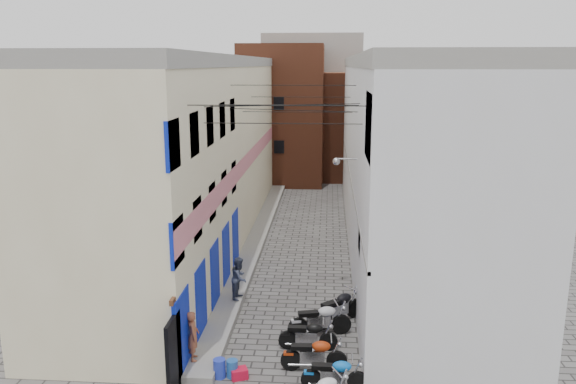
% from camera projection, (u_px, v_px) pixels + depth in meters
% --- Properties ---
extents(plinth, '(0.90, 26.00, 0.25)m').
position_uv_depth(plinth, '(257.00, 239.00, 27.98)').
color(plinth, gray).
rests_on(plinth, ground).
extents(building_left, '(5.10, 27.00, 9.00)m').
position_uv_depth(building_left, '(196.00, 151.00, 27.16)').
color(building_left, beige).
rests_on(building_left, ground).
extents(building_right, '(5.94, 26.00, 9.00)m').
position_uv_depth(building_right, '(404.00, 153.00, 26.49)').
color(building_right, white).
rests_on(building_right, ground).
extents(building_far_brick_left, '(6.00, 6.00, 10.00)m').
position_uv_depth(building_far_brick_left, '(283.00, 114.00, 41.47)').
color(building_far_brick_left, brown).
rests_on(building_far_brick_left, ground).
extents(building_far_brick_right, '(5.00, 6.00, 8.00)m').
position_uv_depth(building_far_brick_right, '(349.00, 125.00, 43.28)').
color(building_far_brick_right, brown).
rests_on(building_far_brick_right, ground).
extents(building_far_concrete, '(8.00, 5.00, 11.00)m').
position_uv_depth(building_far_concrete, '(312.00, 102.00, 47.05)').
color(building_far_concrete, gray).
rests_on(building_far_concrete, ground).
extents(far_shopfront, '(2.00, 0.30, 2.40)m').
position_uv_depth(far_shopfront, '(308.00, 172.00, 39.45)').
color(far_shopfront, black).
rests_on(far_shopfront, ground).
extents(overhead_wires, '(5.80, 13.02, 1.32)m').
position_uv_depth(overhead_wires, '(291.00, 105.00, 21.06)').
color(overhead_wires, black).
rests_on(overhead_wires, ground).
extents(motorcycle_c, '(1.82, 0.58, 1.05)m').
position_uv_depth(motorcycle_c, '(335.00, 372.00, 15.08)').
color(motorcycle_c, '#0C5EB9').
rests_on(motorcycle_c, ground).
extents(motorcycle_d, '(1.94, 0.68, 1.11)m').
position_uv_depth(motorcycle_d, '(314.00, 353.00, 16.05)').
color(motorcycle_d, '#982B0A').
rests_on(motorcycle_d, ground).
extents(motorcycle_e, '(1.84, 0.60, 1.06)m').
position_uv_depth(motorcycle_e, '(308.00, 334.00, 17.24)').
color(motorcycle_e, black).
rests_on(motorcycle_e, ground).
extents(motorcycle_f, '(2.18, 1.12, 1.20)m').
position_uv_depth(motorcycle_f, '(320.00, 318.00, 18.13)').
color(motorcycle_f, silver).
rests_on(motorcycle_f, ground).
extents(motorcycle_g, '(2.02, 1.93, 1.23)m').
position_uv_depth(motorcycle_g, '(339.00, 306.00, 19.00)').
color(motorcycle_g, black).
rests_on(motorcycle_g, ground).
extents(person_a, '(0.48, 0.61, 1.48)m').
position_uv_depth(person_a, '(193.00, 336.00, 16.14)').
color(person_a, '#9A5438').
rests_on(person_a, plinth).
extents(person_b, '(0.71, 0.85, 1.56)m').
position_uv_depth(person_b, '(239.00, 278.00, 20.39)').
color(person_b, '#394056').
rests_on(person_b, plinth).
extents(water_jug_near, '(0.46, 0.46, 0.55)m').
position_uv_depth(water_jug_near, '(219.00, 368.00, 15.75)').
color(water_jug_near, '#263AC1').
rests_on(water_jug_near, ground).
extents(water_jug_far, '(0.41, 0.41, 0.51)m').
position_uv_depth(water_jug_far, '(232.00, 369.00, 15.78)').
color(water_jug_far, '#2055A4').
rests_on(water_jug_far, ground).
extents(red_crate, '(0.55, 0.49, 0.29)m').
position_uv_depth(red_crate, '(239.00, 373.00, 15.74)').
color(red_crate, red).
rests_on(red_crate, ground).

